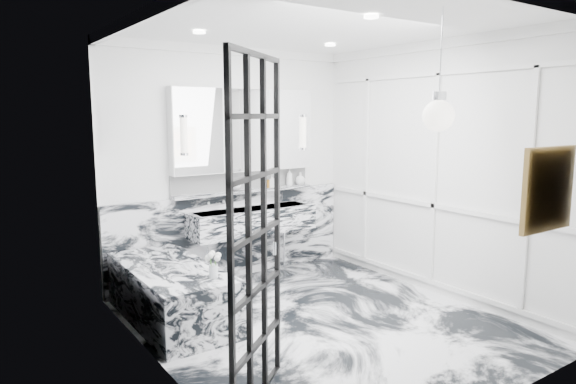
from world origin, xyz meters
TOP-DOWN VIEW (x-y plane):
  - floor at (0.00, 0.00)m, footprint 3.60×3.60m
  - ceiling at (0.00, 0.00)m, footprint 3.60×3.60m
  - wall_back at (0.00, 1.80)m, footprint 3.60×0.00m
  - wall_front at (0.00, -1.80)m, footprint 3.60×0.00m
  - wall_left at (-1.60, 0.00)m, footprint 0.00×3.60m
  - wall_right at (1.60, 0.00)m, footprint 0.00×3.60m
  - marble_clad_back at (0.00, 1.78)m, footprint 3.18×0.05m
  - marble_clad_left at (-1.59, 0.00)m, footprint 0.02×3.56m
  - panel_molding at (1.58, 0.00)m, footprint 0.03×3.40m
  - soap_bottle_a at (0.80, 1.71)m, footprint 0.11×0.11m
  - soap_bottle_b at (0.53, 1.71)m, footprint 0.10×0.10m
  - soap_bottle_c at (0.98, 1.71)m, footprint 0.16×0.16m
  - face_pot at (0.01, 1.71)m, footprint 0.13×0.13m
  - amber_bottle at (0.48, 1.71)m, footprint 0.04×0.04m
  - flower_vase at (-0.98, 0.33)m, footprint 0.08×0.08m
  - crittall_door at (-1.19, -0.78)m, footprint 0.72×0.57m
  - artwork at (0.70, -1.76)m, footprint 0.52×0.05m
  - pendant_light at (0.01, -1.30)m, footprint 0.22×0.22m
  - trough_sink at (0.15, 1.55)m, footprint 1.60×0.45m
  - ledge at (0.15, 1.72)m, footprint 1.90×0.14m
  - subway_tile at (0.15, 1.78)m, footprint 1.90×0.03m
  - mirror_cabinet at (0.15, 1.73)m, footprint 1.90×0.16m
  - sconce_left at (-0.67, 1.63)m, footprint 0.07×0.07m
  - sconce_right at (0.97, 1.63)m, footprint 0.07×0.07m
  - bathtub at (-1.18, 0.90)m, footprint 0.75×1.65m

SIDE VIEW (x-z plane):
  - floor at x=0.00m, z-range 0.00..0.00m
  - bathtub at x=-1.18m, z-range 0.00..0.55m
  - marble_clad_back at x=0.00m, z-range 0.00..1.05m
  - flower_vase at x=-0.98m, z-range 0.55..0.67m
  - trough_sink at x=0.15m, z-range 0.58..0.88m
  - ledge at x=0.15m, z-range 1.05..1.09m
  - amber_bottle at x=0.48m, z-range 1.09..1.19m
  - face_pot at x=0.01m, z-range 1.10..1.23m
  - soap_bottle_b at x=0.53m, z-range 1.09..1.25m
  - soap_bottle_c at x=0.98m, z-range 1.09..1.26m
  - crittall_door at x=-1.19m, z-range 0.00..2.40m
  - soap_bottle_a at x=0.80m, z-range 1.09..1.31m
  - subway_tile at x=0.15m, z-range 1.09..1.32m
  - panel_molding at x=1.58m, z-range 0.15..2.45m
  - marble_clad_left at x=-1.59m, z-range 0.00..2.68m
  - wall_back at x=0.00m, z-range -0.40..3.20m
  - wall_front at x=0.00m, z-range -0.40..3.20m
  - wall_left at x=-1.60m, z-range -0.40..3.20m
  - wall_right at x=1.60m, z-range -0.40..3.20m
  - artwork at x=0.70m, z-range 1.21..1.73m
  - sconce_left at x=-0.67m, z-range 1.58..1.98m
  - sconce_right at x=0.97m, z-range 1.58..1.98m
  - mirror_cabinet at x=0.15m, z-range 1.32..2.32m
  - pendant_light at x=0.01m, z-range 1.89..2.11m
  - ceiling at x=0.00m, z-range 2.80..2.80m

